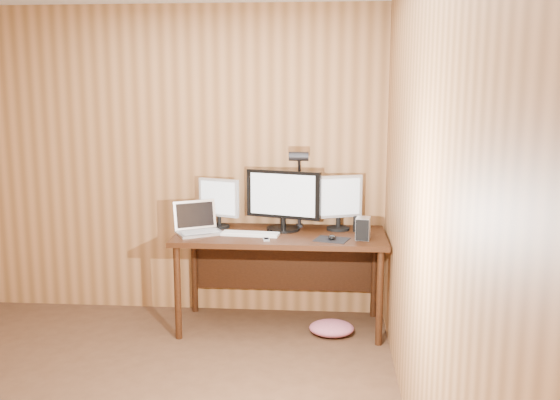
# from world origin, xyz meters

# --- Properties ---
(room_shell) EXTENTS (4.00, 4.00, 4.00)m
(room_shell) POSITION_xyz_m (0.00, 0.00, 1.25)
(room_shell) COLOR #4B2F1C
(room_shell) RESTS_ON ground
(desk) EXTENTS (1.60, 0.70, 0.75)m
(desk) POSITION_xyz_m (0.93, 1.70, 0.63)
(desk) COLOR black
(desk) RESTS_ON floor
(monitor_center) EXTENTS (0.59, 0.26, 0.47)m
(monitor_center) POSITION_xyz_m (0.94, 1.75, 1.00)
(monitor_center) COLOR black
(monitor_center) RESTS_ON desk
(monitor_left) EXTENTS (0.33, 0.16, 0.39)m
(monitor_left) POSITION_xyz_m (0.43, 1.80, 0.96)
(monitor_left) COLOR black
(monitor_left) RESTS_ON desk
(monitor_right) EXTENTS (0.37, 0.18, 0.43)m
(monitor_right) POSITION_xyz_m (1.37, 1.80, 0.98)
(monitor_right) COLOR black
(monitor_right) RESTS_ON desk
(laptop) EXTENTS (0.42, 0.39, 0.24)m
(laptop) POSITION_xyz_m (0.29, 1.61, 0.81)
(laptop) COLOR silver
(laptop) RESTS_ON desk
(keyboard) EXTENTS (0.45, 0.17, 0.02)m
(keyboard) POSITION_xyz_m (0.71, 1.56, 0.76)
(keyboard) COLOR white
(keyboard) RESTS_ON desk
(mousepad) EXTENTS (0.28, 0.25, 0.00)m
(mousepad) POSITION_xyz_m (1.32, 1.46, 0.75)
(mousepad) COLOR black
(mousepad) RESTS_ON desk
(mouse) EXTENTS (0.07, 0.10, 0.04)m
(mouse) POSITION_xyz_m (1.32, 1.46, 0.77)
(mouse) COLOR black
(mouse) RESTS_ON mousepad
(hard_drive) EXTENTS (0.12, 0.16, 0.16)m
(hard_drive) POSITION_xyz_m (1.55, 1.51, 0.83)
(hard_drive) COLOR silver
(hard_drive) RESTS_ON desk
(phone) EXTENTS (0.06, 0.10, 0.01)m
(phone) POSITION_xyz_m (0.84, 1.42, 0.76)
(phone) COLOR silver
(phone) RESTS_ON desk
(speaker) EXTENTS (0.05, 0.05, 0.12)m
(speaker) POSITION_xyz_m (1.51, 1.75, 0.81)
(speaker) COLOR black
(speaker) RESTS_ON desk
(desk_lamp) EXTENTS (0.15, 0.22, 0.66)m
(desk_lamp) POSITION_xyz_m (1.06, 1.80, 1.16)
(desk_lamp) COLOR black
(desk_lamp) RESTS_ON desk
(fabric_pile) EXTENTS (0.39, 0.35, 0.11)m
(fabric_pile) POSITION_xyz_m (1.33, 1.49, 0.05)
(fabric_pile) COLOR #C35E75
(fabric_pile) RESTS_ON floor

